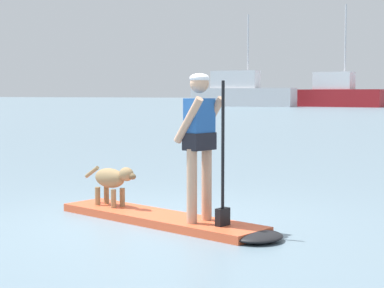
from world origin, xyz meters
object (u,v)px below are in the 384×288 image
dog (112,179)px  moored_boat_port (241,93)px  paddleboard (172,221)px  moored_boat_starboard (338,93)px  person_paddler (200,136)px

dog → moored_boat_port: bearing=108.6°
paddleboard → moored_boat_starboard: 69.29m
moored_boat_port → moored_boat_starboard: size_ratio=1.09×
paddleboard → person_paddler: (0.44, -0.14, 1.05)m
person_paddler → dog: size_ratio=1.77×
dog → moored_boat_port: moored_boat_port is taller
dog → paddleboard: bearing=-17.5°
moored_boat_port → moored_boat_starboard: moored_boat_starboard is taller
dog → moored_boat_port: size_ratio=0.08×
moored_boat_starboard → person_paddler: bearing=-79.7°
paddleboard → moored_boat_port: 69.54m
moored_boat_port → moored_boat_starboard: bearing=13.4°
person_paddler → moored_boat_starboard: moored_boat_starboard is taller
dog → person_paddler: bearing=-17.5°
dog → moored_boat_starboard: moored_boat_starboard is taller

